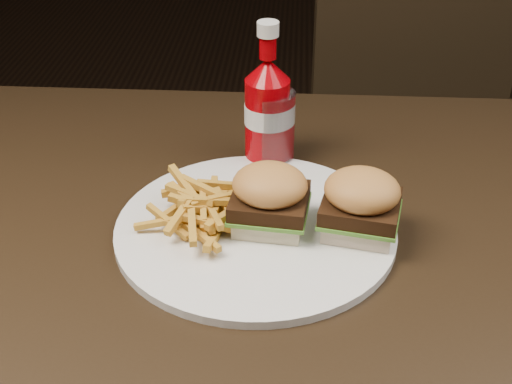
# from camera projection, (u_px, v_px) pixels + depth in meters

# --- Properties ---
(dining_table) EXTENTS (1.20, 0.80, 0.04)m
(dining_table) POSITION_uv_depth(u_px,v_px,m) (264.00, 251.00, 0.84)
(dining_table) COLOR black
(dining_table) RESTS_ON ground
(chair_far) EXTENTS (0.45, 0.45, 0.04)m
(chair_far) POSITION_uv_depth(u_px,v_px,m) (380.00, 153.00, 1.65)
(chair_far) COLOR black
(chair_far) RESTS_ON ground
(plate) EXTENTS (0.33, 0.33, 0.01)m
(plate) POSITION_uv_depth(u_px,v_px,m) (255.00, 229.00, 0.83)
(plate) COLOR white
(plate) RESTS_ON dining_table
(sandwich_half_a) EXTENTS (0.08, 0.08, 0.02)m
(sandwich_half_a) POSITION_uv_depth(u_px,v_px,m) (269.00, 218.00, 0.82)
(sandwich_half_a) COLOR beige
(sandwich_half_a) RESTS_ON plate
(sandwich_half_b) EXTENTS (0.09, 0.09, 0.02)m
(sandwich_half_b) POSITION_uv_depth(u_px,v_px,m) (359.00, 224.00, 0.81)
(sandwich_half_b) COLOR #FADDBF
(sandwich_half_b) RESTS_ON plate
(fries_pile) EXTENTS (0.14, 0.14, 0.04)m
(fries_pile) POSITION_uv_depth(u_px,v_px,m) (204.00, 208.00, 0.82)
(fries_pile) COLOR gold
(fries_pile) RESTS_ON plate
(ketchup_bottle) EXTENTS (0.07, 0.07, 0.12)m
(ketchup_bottle) POSITION_uv_depth(u_px,v_px,m) (267.00, 122.00, 0.94)
(ketchup_bottle) COLOR #980006
(ketchup_bottle) RESTS_ON dining_table
(tumbler) EXTENTS (0.08, 0.08, 0.09)m
(tumbler) POSITION_uv_depth(u_px,v_px,m) (272.00, 126.00, 0.95)
(tumbler) COLOR white
(tumbler) RESTS_ON dining_table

